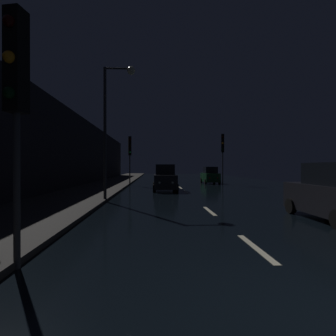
{
  "coord_description": "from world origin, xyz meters",
  "views": [
    {
      "loc": [
        -2.35,
        -3.0,
        1.88
      ],
      "look_at": [
        -1.29,
        17.15,
        1.78
      ],
      "focal_mm": 28.39,
      "sensor_mm": 36.0,
      "label": 1
    }
  ],
  "objects_px": {
    "traffic_light_far_right": "(223,148)",
    "car_approaching_headlights": "(165,179)",
    "traffic_light_near_left": "(16,81)",
    "streetlamp_overhead": "(114,112)",
    "car_parked_right_far": "(210,176)",
    "traffic_light_far_left": "(130,150)",
    "car_parked_right_near": "(335,194)"
  },
  "relations": [
    {
      "from": "traffic_light_near_left",
      "to": "car_approaching_headlights",
      "type": "xyz_separation_m",
      "value": [
        3.39,
        15.94,
        -2.52
      ]
    },
    {
      "from": "traffic_light_far_right",
      "to": "car_parked_right_far",
      "type": "distance_m",
      "value": 3.97
    },
    {
      "from": "streetlamp_overhead",
      "to": "car_approaching_headlights",
      "type": "xyz_separation_m",
      "value": [
        3.03,
        6.56,
        -3.88
      ]
    },
    {
      "from": "traffic_light_near_left",
      "to": "traffic_light_far_left",
      "type": "bearing_deg",
      "value": -168.92
    },
    {
      "from": "traffic_light_far_left",
      "to": "car_parked_right_near",
      "type": "xyz_separation_m",
      "value": [
        8.75,
        -17.75,
        -2.65
      ]
    },
    {
      "from": "traffic_light_near_left",
      "to": "car_parked_right_far",
      "type": "height_order",
      "value": "traffic_light_near_left"
    },
    {
      "from": "traffic_light_far_left",
      "to": "car_approaching_headlights",
      "type": "bearing_deg",
      "value": 19.84
    },
    {
      "from": "traffic_light_far_right",
      "to": "car_parked_right_far",
      "type": "height_order",
      "value": "traffic_light_far_right"
    },
    {
      "from": "traffic_light_far_right",
      "to": "traffic_light_far_left",
      "type": "height_order",
      "value": "traffic_light_far_right"
    },
    {
      "from": "traffic_light_near_left",
      "to": "car_approaching_headlights",
      "type": "relative_size",
      "value": 1.17
    },
    {
      "from": "car_approaching_headlights",
      "to": "streetlamp_overhead",
      "type": "bearing_deg",
      "value": -24.79
    },
    {
      "from": "traffic_light_near_left",
      "to": "streetlamp_overhead",
      "type": "height_order",
      "value": "streetlamp_overhead"
    },
    {
      "from": "streetlamp_overhead",
      "to": "car_approaching_headlights",
      "type": "height_order",
      "value": "streetlamp_overhead"
    },
    {
      "from": "streetlamp_overhead",
      "to": "car_parked_right_far",
      "type": "bearing_deg",
      "value": 60.9
    },
    {
      "from": "traffic_light_far_right",
      "to": "car_parked_right_far",
      "type": "xyz_separation_m",
      "value": [
        -0.8,
        2.47,
        -3.01
      ]
    },
    {
      "from": "traffic_light_near_left",
      "to": "streetlamp_overhead",
      "type": "distance_m",
      "value": 9.49
    },
    {
      "from": "car_parked_right_far",
      "to": "traffic_light_near_left",
      "type": "bearing_deg",
      "value": 160.24
    },
    {
      "from": "traffic_light_near_left",
      "to": "streetlamp_overhead",
      "type": "relative_size",
      "value": 0.66
    },
    {
      "from": "car_parked_right_near",
      "to": "traffic_light_far_right",
      "type": "bearing_deg",
      "value": -2.5
    },
    {
      "from": "traffic_light_near_left",
      "to": "traffic_light_far_left",
      "type": "height_order",
      "value": "traffic_light_far_left"
    },
    {
      "from": "traffic_light_far_right",
      "to": "streetlamp_overhead",
      "type": "bearing_deg",
      "value": -22.33
    },
    {
      "from": "car_parked_right_near",
      "to": "car_parked_right_far",
      "type": "relative_size",
      "value": 1.08
    },
    {
      "from": "traffic_light_far_right",
      "to": "traffic_light_far_left",
      "type": "relative_size",
      "value": 1.07
    },
    {
      "from": "streetlamp_overhead",
      "to": "car_parked_right_near",
      "type": "height_order",
      "value": "streetlamp_overhead"
    },
    {
      "from": "traffic_light_far_left",
      "to": "streetlamp_overhead",
      "type": "relative_size",
      "value": 0.68
    },
    {
      "from": "traffic_light_near_left",
      "to": "traffic_light_far_left",
      "type": "distance_m",
      "value": 21.72
    },
    {
      "from": "traffic_light_far_left",
      "to": "car_parked_right_far",
      "type": "bearing_deg",
      "value": 98.82
    },
    {
      "from": "traffic_light_far_right",
      "to": "car_parked_right_far",
      "type": "relative_size",
      "value": 1.42
    },
    {
      "from": "car_approaching_headlights",
      "to": "traffic_light_near_left",
      "type": "bearing_deg",
      "value": -12.0
    },
    {
      "from": "traffic_light_near_left",
      "to": "car_parked_right_near",
      "type": "xyz_separation_m",
      "value": [
        8.86,
        3.97,
        -2.54
      ]
    },
    {
      "from": "traffic_light_far_right",
      "to": "car_approaching_headlights",
      "type": "height_order",
      "value": "traffic_light_far_right"
    },
    {
      "from": "car_parked_right_near",
      "to": "car_parked_right_far",
      "type": "xyz_separation_m",
      "value": [
        0.0,
        20.69,
        -0.07
      ]
    }
  ]
}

